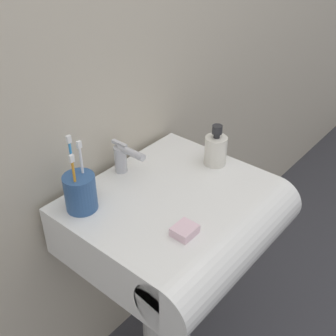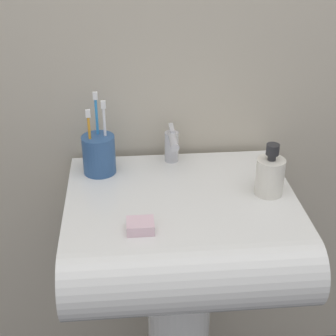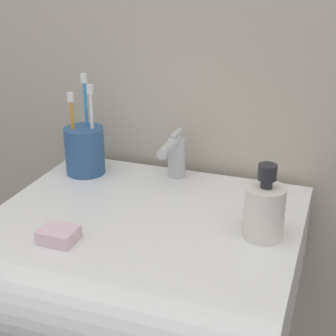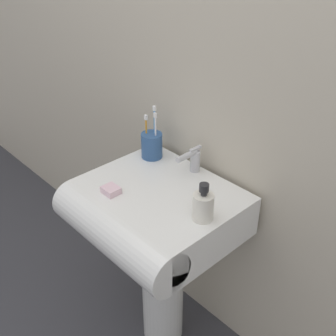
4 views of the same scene
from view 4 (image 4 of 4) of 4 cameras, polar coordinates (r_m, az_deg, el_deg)
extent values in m
plane|color=#38383D|center=(2.10, -0.67, -21.17)|extent=(6.00, 6.00, 0.00)
cube|color=#B7AD99|center=(1.54, 6.51, 13.56)|extent=(5.00, 0.05, 2.40)
cylinder|color=white|center=(1.85, -0.73, -15.19)|extent=(0.18, 0.18, 0.64)
cube|color=white|center=(1.59, -0.83, -5.26)|extent=(0.57, 0.44, 0.16)
cylinder|color=white|center=(1.48, -7.14, -8.68)|extent=(0.57, 0.16, 0.16)
cylinder|color=#B7B7BC|center=(1.63, 3.70, 0.93)|extent=(0.04, 0.04, 0.09)
cylinder|color=#B7B7BC|center=(1.58, 2.53, 1.66)|extent=(0.02, 0.10, 0.02)
cube|color=#B7B7BC|center=(1.60, 3.76, 2.62)|extent=(0.01, 0.06, 0.01)
cylinder|color=#2D5184|center=(1.72, -2.21, 3.08)|extent=(0.09, 0.09, 0.10)
cylinder|color=orange|center=(1.71, -2.94, 4.30)|extent=(0.01, 0.01, 0.15)
cube|color=white|center=(1.67, -3.02, 6.87)|extent=(0.01, 0.01, 0.02)
cylinder|color=white|center=(1.69, -1.69, 4.28)|extent=(0.01, 0.01, 0.17)
cube|color=white|center=(1.65, -1.74, 7.14)|extent=(0.01, 0.01, 0.02)
cylinder|color=#338CD8|center=(1.70, -1.81, 4.92)|extent=(0.01, 0.01, 0.19)
cube|color=white|center=(1.66, -1.87, 8.08)|extent=(0.01, 0.01, 0.02)
cylinder|color=silver|center=(1.38, 4.77, -5.26)|extent=(0.07, 0.07, 0.09)
cylinder|color=#262628|center=(1.35, 4.87, -3.40)|extent=(0.02, 0.02, 0.01)
cylinder|color=#262628|center=(1.33, 4.91, -2.68)|extent=(0.03, 0.03, 0.03)
cube|color=silver|center=(1.53, -7.73, -2.99)|extent=(0.06, 0.05, 0.02)
camera|label=1|loc=(1.71, -38.49, 20.68)|focal=45.00mm
camera|label=2|loc=(1.12, -55.24, 7.76)|focal=55.00mm
camera|label=3|loc=(0.74, -31.89, -7.54)|focal=55.00mm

